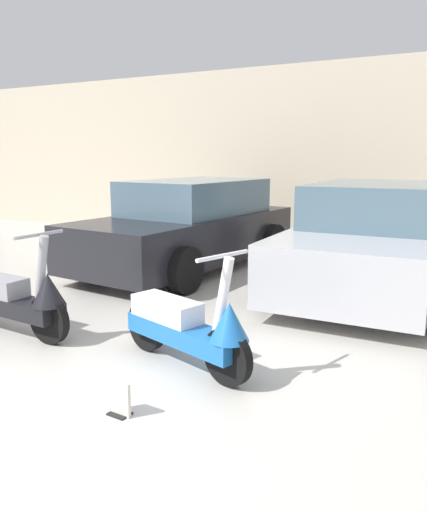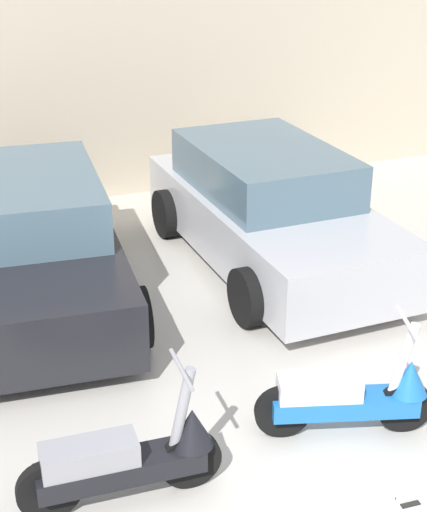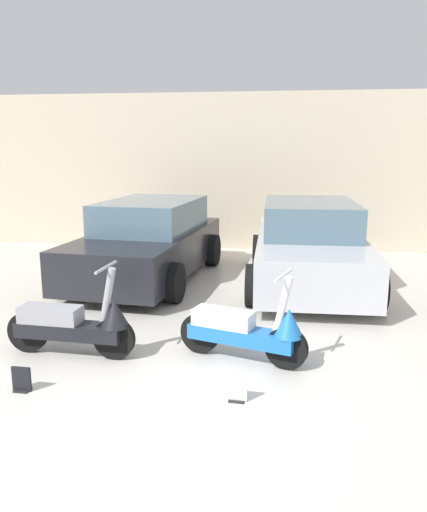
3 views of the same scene
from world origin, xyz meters
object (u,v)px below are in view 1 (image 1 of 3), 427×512
at_px(placard_near_right_scooter, 119,400).
at_px(scooter_front_left, 16,298).
at_px(car_rear_left, 189,226).
at_px(car_rear_center, 371,239).
at_px(scooter_front_right, 189,326).

bearing_deg(placard_near_right_scooter, scooter_front_left, 156.98).
relative_size(car_rear_left, placard_near_right_scooter, 17.35).
bearing_deg(car_rear_center, scooter_front_right, -14.60).
xyz_separation_m(scooter_front_left, car_rear_left, (-0.07, 3.73, 0.31)).
bearing_deg(car_rear_center, scooter_front_left, -39.21).
height_order(car_rear_left, car_rear_center, car_rear_center).
bearing_deg(placard_near_right_scooter, car_rear_left, 114.37).
distance_m(scooter_front_left, scooter_front_right, 2.05).
height_order(scooter_front_right, placard_near_right_scooter, scooter_front_right).
bearing_deg(car_rear_left, car_rear_center, 94.63).
bearing_deg(scooter_front_left, car_rear_left, 94.69).
height_order(scooter_front_right, car_rear_left, car_rear_left).
height_order(scooter_front_left, placard_near_right_scooter, scooter_front_left).
distance_m(car_rear_center, placard_near_right_scooter, 4.66).
bearing_deg(scooter_front_left, scooter_front_right, 6.37).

